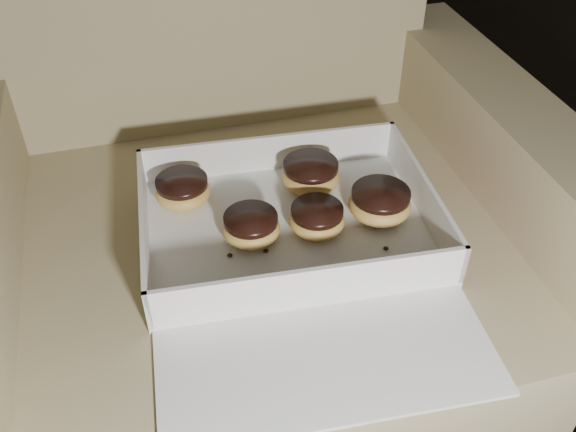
{
  "coord_description": "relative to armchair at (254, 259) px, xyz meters",
  "views": [
    {
      "loc": [
        0.03,
        -0.2,
        0.95
      ],
      "look_at": [
        0.2,
        0.41,
        0.42
      ],
      "focal_mm": 40.0,
      "sensor_mm": 36.0,
      "label": 1
    }
  ],
  "objects": [
    {
      "name": "crumb_d",
      "position": [
        -0.05,
        -0.11,
        0.13
      ],
      "size": [
        0.01,
        0.01,
        0.0
      ],
      "primitive_type": "ellipsoid",
      "color": "black",
      "rests_on": "bakery_box"
    },
    {
      "name": "donut_c",
      "position": [
        -0.09,
        0.01,
        0.14
      ],
      "size": [
        0.08,
        0.08,
        0.04
      ],
      "color": "#ECBA52",
      "rests_on": "bakery_box"
    },
    {
      "name": "crumb_b",
      "position": [
        -0.02,
        -0.18,
        0.13
      ],
      "size": [
        0.01,
        0.01,
        0.0
      ],
      "primitive_type": "ellipsoid",
      "color": "black",
      "rests_on": "bakery_box"
    },
    {
      "name": "donut_d",
      "position": [
        -0.02,
        -0.09,
        0.14
      ],
      "size": [
        0.07,
        0.07,
        0.04
      ],
      "color": "#ECBA52",
      "rests_on": "bakery_box"
    },
    {
      "name": "crumb_e",
      "position": [
        0.14,
        -0.15,
        0.13
      ],
      "size": [
        0.01,
        0.01,
        0.0
      ],
      "primitive_type": "ellipsoid",
      "color": "black",
      "rests_on": "bakery_box"
    },
    {
      "name": "donut_a",
      "position": [
        0.09,
        -0.0,
        0.15
      ],
      "size": [
        0.08,
        0.08,
        0.04
      ],
      "color": "#ECBA52",
      "rests_on": "bakery_box"
    },
    {
      "name": "crumb_a",
      "position": [
        -0.01,
        -0.12,
        0.13
      ],
      "size": [
        0.01,
        0.01,
        0.0
      ],
      "primitive_type": "ellipsoid",
      "color": "black",
      "rests_on": "bakery_box"
    },
    {
      "name": "bakery_box",
      "position": [
        0.03,
        -0.12,
        0.13
      ],
      "size": [
        0.4,
        0.46,
        0.06
      ],
      "rotation": [
        0.0,
        0.0,
        -0.07
      ],
      "color": "white",
      "rests_on": "armchair"
    },
    {
      "name": "armchair",
      "position": [
        0.0,
        0.0,
        0.0
      ],
      "size": [
        0.83,
        0.7,
        0.87
      ],
      "color": "#9A8E62",
      "rests_on": "floor"
    },
    {
      "name": "crumb_c",
      "position": [
        -0.02,
        -0.18,
        0.13
      ],
      "size": [
        0.01,
        0.01,
        0.0
      ],
      "primitive_type": "ellipsoid",
      "color": "black",
      "rests_on": "bakery_box"
    },
    {
      "name": "donut_e",
      "position": [
        0.16,
        -0.09,
        0.15
      ],
      "size": [
        0.08,
        0.08,
        0.04
      ],
      "color": "#ECBA52",
      "rests_on": "bakery_box"
    },
    {
      "name": "donut_b",
      "position": [
        0.07,
        -0.1,
        0.14
      ],
      "size": [
        0.07,
        0.07,
        0.04
      ],
      "color": "#ECBA52",
      "rests_on": "bakery_box"
    }
  ]
}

